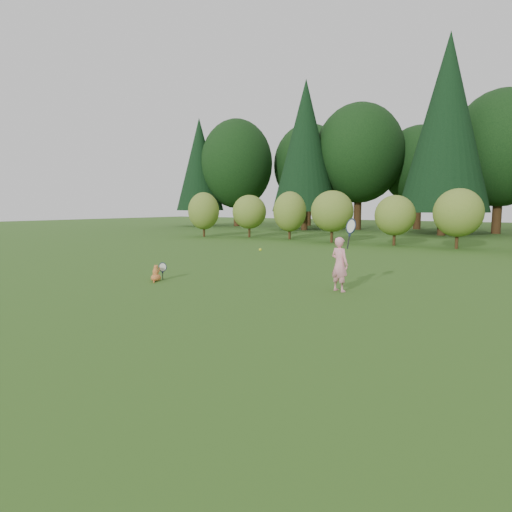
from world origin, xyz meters
The scene contains 6 objects.
ground centered at (0.00, 0.00, 0.00)m, with size 100.00×100.00×0.00m, color #265517.
shrub_row centered at (0.00, 13.00, 1.40)m, with size 28.00×3.00×2.80m, color #5C7B26, non-canonical shape.
woodland_backdrop centered at (0.00, 23.00, 7.50)m, with size 48.00×10.00×15.00m, color black, non-canonical shape.
child centered at (2.20, 1.18, 0.64)m, with size 0.72×0.49×1.82m.
cat centered at (-2.20, -0.19, 0.22)m, with size 0.40×0.59×0.58m.
tennis_ball centered at (-0.09, 1.43, 0.78)m, with size 0.07×0.07×0.07m.
Camera 1 is at (5.94, -7.63, 1.89)m, focal length 30.00 mm.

